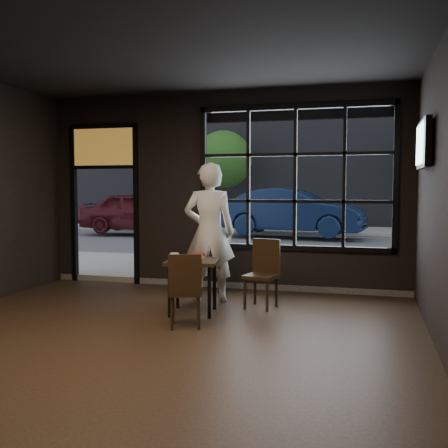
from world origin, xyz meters
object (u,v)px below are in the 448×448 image
(navy_car, at_px, (293,212))
(man, at_px, (209,232))
(chair_near, at_px, (185,290))
(cafe_table, at_px, (193,286))

(navy_car, bearing_deg, man, -173.07)
(navy_car, bearing_deg, chair_near, -172.50)
(chair_near, xyz_separation_m, man, (-0.13, 1.41, 0.56))
(chair_near, distance_m, navy_car, 11.14)
(cafe_table, distance_m, navy_car, 10.49)
(man, bearing_deg, cafe_table, 76.41)
(cafe_table, bearing_deg, man, 81.29)
(chair_near, relative_size, navy_car, 0.19)
(cafe_table, distance_m, man, 1.00)
(cafe_table, xyz_separation_m, chair_near, (0.13, -0.65, 0.09))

